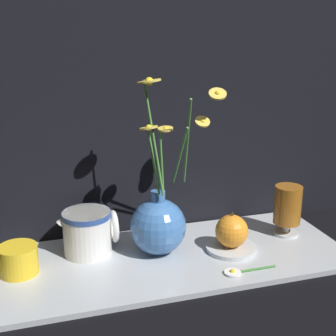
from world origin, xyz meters
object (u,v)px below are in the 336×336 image
object	(u,v)px
tea_glass	(288,206)
orange_fruit	(232,231)
vase_with_flowers	(158,223)
ceramic_pitcher	(88,230)
yellow_mug	(17,260)

from	to	relation	value
tea_glass	orange_fruit	distance (m)	0.17
orange_fruit	vase_with_flowers	bearing A→B (deg)	166.87
ceramic_pitcher	tea_glass	size ratio (longest dim) A/B	1.07
ceramic_pitcher	yellow_mug	bearing A→B (deg)	-162.60
yellow_mug	ceramic_pitcher	world-z (taller)	ceramic_pitcher
vase_with_flowers	orange_fruit	size ratio (longest dim) A/B	4.79
yellow_mug	tea_glass	xyz separation A→B (m)	(0.64, 0.01, 0.04)
yellow_mug	tea_glass	bearing A→B (deg)	0.60
vase_with_flowers	yellow_mug	size ratio (longest dim) A/B	4.38
vase_with_flowers	orange_fruit	world-z (taller)	vase_with_flowers
tea_glass	vase_with_flowers	bearing A→B (deg)	-179.63
vase_with_flowers	yellow_mug	distance (m)	0.31
yellow_mug	vase_with_flowers	bearing A→B (deg)	0.85
ceramic_pitcher	orange_fruit	bearing A→B (deg)	-14.58
orange_fruit	tea_glass	bearing A→B (deg)	13.60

